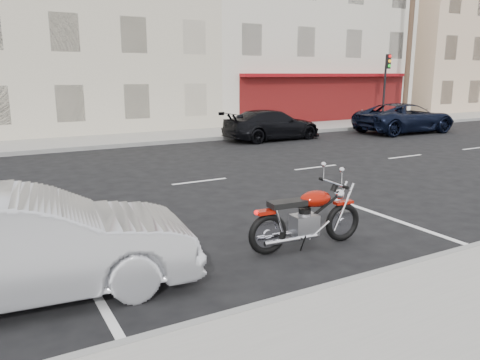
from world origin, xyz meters
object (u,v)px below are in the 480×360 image
at_px(utility_pole, 410,41).
at_px(suv_far, 405,118).
at_px(traffic_light, 386,79).
at_px(fire_hydrant, 362,116).
at_px(motorcycle, 344,213).
at_px(car_far, 272,125).
at_px(sedan_silver, 25,246).

height_order(utility_pole, suv_far, utility_pole).
height_order(utility_pole, traffic_light, utility_pole).
relative_size(fire_hydrant, suv_far, 0.14).
distance_m(traffic_light, fire_hydrant, 2.53).
distance_m(utility_pole, fire_hydrant, 5.48).
bearing_deg(motorcycle, traffic_light, 46.45).
xyz_separation_m(utility_pole, motorcycle, (-17.21, -14.07, -4.24)).
height_order(fire_hydrant, motorcycle, motorcycle).
xyz_separation_m(fire_hydrant, motorcycle, (-13.71, -13.97, -0.03)).
bearing_deg(fire_hydrant, car_far, -161.93).
bearing_deg(utility_pole, traffic_light, -172.39).
bearing_deg(car_far, suv_far, -100.26).
bearing_deg(utility_pole, sedan_silver, -148.36).
height_order(traffic_light, suv_far, traffic_light).
bearing_deg(sedan_silver, motorcycle, -87.77).
distance_m(traffic_light, suv_far, 4.40).
distance_m(fire_hydrant, motorcycle, 19.58).
distance_m(fire_hydrant, suv_far, 3.64).
distance_m(suv_far, car_far, 7.27).
bearing_deg(suv_far, car_far, 83.55).
relative_size(sedan_silver, suv_far, 0.84).
bearing_deg(car_far, traffic_light, -77.60).
height_order(fire_hydrant, suv_far, suv_far).
bearing_deg(utility_pole, fire_hydrant, -178.36).
xyz_separation_m(traffic_light, fire_hydrant, (-1.50, 0.17, -2.03)).
height_order(traffic_light, fire_hydrant, traffic_light).
xyz_separation_m(utility_pole, car_far, (-11.26, -2.63, -4.07)).
height_order(traffic_light, sedan_silver, traffic_light).
bearing_deg(suv_far, utility_pole, -45.96).
xyz_separation_m(sedan_silver, suv_far, (18.19, 10.03, 0.01)).
distance_m(sedan_silver, suv_far, 20.78).
xyz_separation_m(traffic_light, car_far, (-9.26, -2.37, -1.89)).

